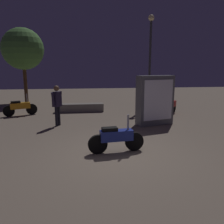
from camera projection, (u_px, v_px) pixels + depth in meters
The scene contains 9 objects.
ground_plane at pixel (119, 154), 6.42m from camera, with size 40.00×40.00×0.00m, color #756656.
motorcycle_blue_foreground at pixel (116, 138), 6.50m from camera, with size 1.66×0.40×1.11m.
motorcycle_orange_parked_left at pixel (20, 107), 11.45m from camera, with size 1.58×0.71×1.11m.
motorcycle_red_parked_right at pixel (171, 106), 11.88m from camera, with size 1.11×1.36×1.11m.
person_rider_beside at pixel (57, 102), 9.36m from camera, with size 0.43×0.61×1.70m.
streetlamp_near at pixel (150, 50), 13.63m from camera, with size 0.36×0.36×5.48m.
tree_left_bg at pixel (23, 49), 15.15m from camera, with size 2.78×2.78×5.03m.
kiosk_billboard at pixel (155, 100), 9.55m from camera, with size 1.67×0.89×2.10m.
planter_wall_low at pixel (80, 108), 12.47m from camera, with size 2.59×0.50×0.45m.
Camera 1 is at (-0.96, -5.98, 2.46)m, focal length 35.99 mm.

